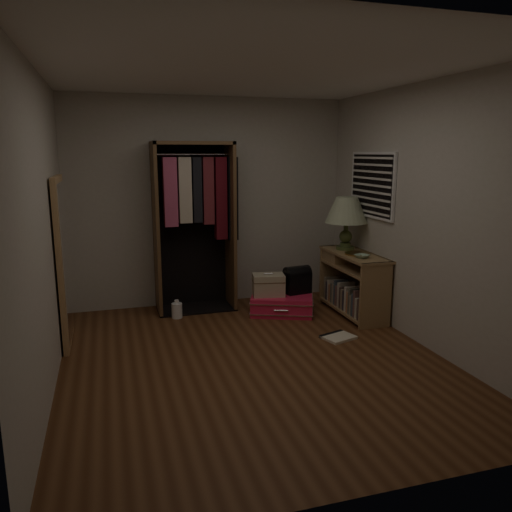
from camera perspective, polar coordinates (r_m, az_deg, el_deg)
The scene contains 13 objects.
ground at distance 4.80m, azimuth -0.19°, elevation -11.85°, with size 4.00×4.00×0.00m, color #532E17.
room_walls at distance 4.48m, azimuth 0.57°, elevation 6.33°, with size 3.52×4.02×2.60m.
console_bookshelf at distance 6.15m, azimuth 10.85°, elevation -2.89°, with size 0.42×1.12×0.75m.
open_wardrobe at distance 6.12m, azimuth -6.82°, elevation 5.12°, with size 1.01×0.50×2.05m.
floor_mirror at distance 5.35m, azimuth -21.18°, elevation -0.63°, with size 0.06×0.80×1.70m.
pink_suitcase at distance 6.11m, azimuth 2.98°, elevation -5.47°, with size 0.90×0.78×0.23m.
train_case at distance 6.02m, azimuth 1.43°, elevation -3.30°, with size 0.42×0.33×0.28m.
black_bag at distance 6.13m, azimuth 4.73°, elevation -2.65°, with size 0.34×0.24×0.34m.
table_lamp at distance 6.18m, azimuth 10.30°, elevation 5.06°, with size 0.58×0.58×0.65m.
brass_tray at distance 5.97m, azimuth 11.53°, elevation 0.27°, with size 0.35×0.35×0.02m.
ceramic_bowl at distance 5.78m, azimuth 12.01°, elevation -0.02°, with size 0.16×0.16×0.04m, color #99B899.
white_jug at distance 6.00m, azimuth -9.03°, elevation -6.14°, with size 0.15×0.15×0.22m.
floor_book at distance 5.41m, azimuth 9.26°, elevation -9.08°, with size 0.38×0.34×0.03m.
Camera 1 is at (-1.25, -4.22, 1.93)m, focal length 35.00 mm.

